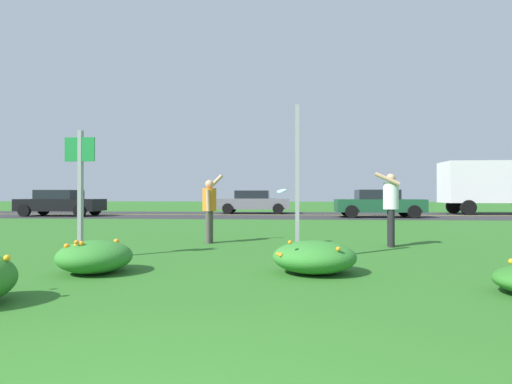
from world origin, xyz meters
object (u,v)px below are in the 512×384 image
object	(u,v)px
frisbee_pale_blue	(282,191)
car_black_leftmost	(60,203)
person_thrower_orange_shirt	(210,205)
car_gray_center_left	(254,202)
person_catcher_white_shirt	(391,203)
sign_post_near_path	(80,181)
sign_post_by_roadside	(297,183)
car_dark_green_center_right	(378,203)
box_truck_red	(498,185)

from	to	relation	value
frisbee_pale_blue	car_black_leftmost	xyz separation A→B (m)	(-12.49, 12.59, -0.53)
person_thrower_orange_shirt	car_gray_center_left	size ratio (longest dim) A/B	0.38
person_catcher_white_shirt	car_gray_center_left	size ratio (longest dim) A/B	0.38
car_gray_center_left	sign_post_near_path	bearing A→B (deg)	-94.93
person_catcher_white_shirt	frisbee_pale_blue	world-z (taller)	person_catcher_white_shirt
sign_post_by_roadside	car_dark_green_center_right	size ratio (longest dim) A/B	0.62
person_catcher_white_shirt	box_truck_red	size ratio (longest dim) A/B	0.25
sign_post_by_roadside	box_truck_red	distance (m)	22.69
person_catcher_white_shirt	frisbee_pale_blue	distance (m)	2.50
car_gray_center_left	box_truck_red	bearing A→B (deg)	0.00
person_catcher_white_shirt	car_gray_center_left	xyz separation A→B (m)	(-4.49, 16.68, -0.26)
person_catcher_white_shirt	frisbee_pale_blue	bearing A→B (deg)	177.43
car_dark_green_center_right	box_truck_red	distance (m)	8.96
sign_post_near_path	car_dark_green_center_right	size ratio (longest dim) A/B	0.53
car_black_leftmost	car_gray_center_left	world-z (taller)	same
person_thrower_orange_shirt	frisbee_pale_blue	distance (m)	1.83
box_truck_red	car_gray_center_left	bearing A→B (deg)	180.00
frisbee_pale_blue	box_truck_red	bearing A→B (deg)	52.14
car_gray_center_left	car_dark_green_center_right	size ratio (longest dim) A/B	1.00
person_catcher_white_shirt	box_truck_red	distance (m)	19.67
frisbee_pale_blue	box_truck_red	distance (m)	20.99
sign_post_near_path	car_dark_green_center_right	world-z (taller)	sign_post_near_path
person_thrower_orange_shirt	frisbee_pale_blue	world-z (taller)	person_thrower_orange_shirt
sign_post_near_path	car_black_leftmost	bearing A→B (deg)	120.44
sign_post_near_path	box_truck_red	distance (m)	25.21
box_truck_red	car_dark_green_center_right	bearing A→B (deg)	-153.45
person_catcher_white_shirt	car_dark_green_center_right	world-z (taller)	person_catcher_white_shirt
sign_post_near_path	person_thrower_orange_shirt	bearing A→B (deg)	55.86
person_catcher_white_shirt	sign_post_by_roadside	bearing A→B (deg)	-134.47
car_dark_green_center_right	person_catcher_white_shirt	bearing A→B (deg)	-100.82
sign_post_near_path	car_gray_center_left	size ratio (longest dim) A/B	0.53
sign_post_by_roadside	person_thrower_orange_shirt	distance (m)	3.39
box_truck_red	frisbee_pale_blue	bearing A→B (deg)	-127.86
sign_post_by_roadside	frisbee_pale_blue	size ratio (longest dim) A/B	11.53
frisbee_pale_blue	car_gray_center_left	size ratio (longest dim) A/B	0.05
car_gray_center_left	box_truck_red	distance (m)	14.92
box_truck_red	person_thrower_orange_shirt	bearing A→B (deg)	-132.01
sign_post_near_path	car_black_leftmost	size ratio (longest dim) A/B	0.53
person_catcher_white_shirt	car_gray_center_left	world-z (taller)	person_catcher_white_shirt
person_catcher_white_shirt	car_black_leftmost	bearing A→B (deg)	139.71
sign_post_by_roadside	person_catcher_white_shirt	distance (m)	3.13
frisbee_pale_blue	box_truck_red	world-z (taller)	box_truck_red
sign_post_by_roadside	person_catcher_white_shirt	xyz separation A→B (m)	(2.17, 2.21, -0.40)
car_gray_center_left	car_dark_green_center_right	xyz separation A→B (m)	(6.92, -3.98, 0.00)
car_dark_green_center_right	box_truck_red	world-z (taller)	box_truck_red
sign_post_near_path	box_truck_red	world-z (taller)	box_truck_red
sign_post_near_path	car_gray_center_left	xyz separation A→B (m)	(1.64, 19.03, -0.70)
car_dark_green_center_right	frisbee_pale_blue	bearing A→B (deg)	-111.33
frisbee_pale_blue	box_truck_red	size ratio (longest dim) A/B	0.04
person_thrower_orange_shirt	car_dark_green_center_right	distance (m)	13.99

